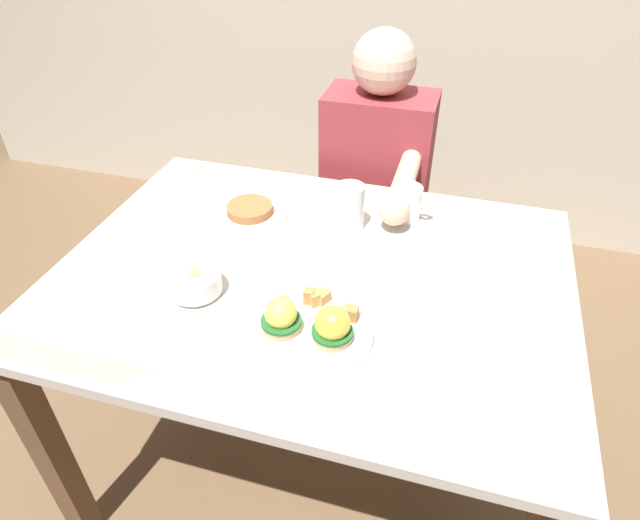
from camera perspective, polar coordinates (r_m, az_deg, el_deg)
name	(u,v)px	position (r m, az deg, el deg)	size (l,w,h in m)	color
ground_plane	(314,454)	(1.84, -0.67, -19.63)	(6.00, 6.00, 0.00)	brown
dining_table	(312,305)	(1.35, -0.86, -4.79)	(1.20, 0.90, 0.74)	silver
eggs_benedict_plate	(309,326)	(1.11, -1.21, -6.93)	(0.27, 0.27, 0.09)	white
fruit_bowl	(195,282)	(1.24, -13.00, -2.31)	(0.12, 0.12, 0.06)	white
coffee_mug	(407,202)	(1.47, 9.13, 6.01)	(0.11, 0.08, 0.09)	white
fork	(435,287)	(1.27, 11.92, -2.80)	(0.10, 0.14, 0.00)	silver
water_glass_near	(349,210)	(1.41, 3.09, 5.28)	(0.08, 0.08, 0.12)	silver
side_plate	(250,212)	(1.49, -7.35, 4.99)	(0.20, 0.20, 0.04)	white
diner_person	(375,186)	(1.82, 5.78, 7.69)	(0.34, 0.54, 1.14)	#33333D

